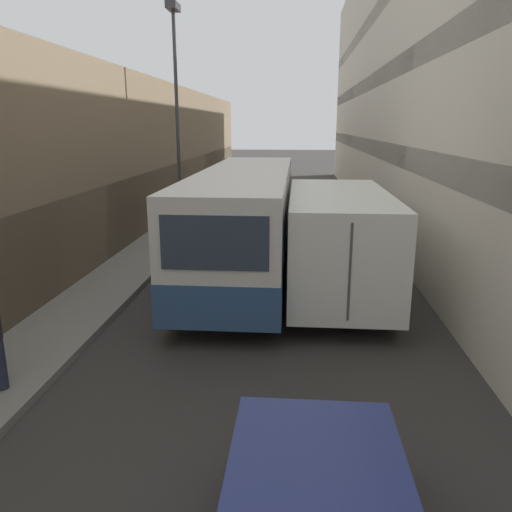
{
  "coord_description": "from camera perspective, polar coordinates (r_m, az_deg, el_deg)",
  "views": [
    {
      "loc": [
        0.67,
        0.47,
        4.22
      ],
      "look_at": [
        -0.14,
        10.4,
        1.6
      ],
      "focal_mm": 35.0,
      "sensor_mm": 36.0,
      "label": 1
    }
  ],
  "objects": [
    {
      "name": "ground_plane",
      "position": [
        15.14,
        1.94,
        -1.44
      ],
      "size": [
        150.0,
        150.0,
        0.0
      ],
      "primitive_type": "plane",
      "color": "#33302D"
    },
    {
      "name": "bus",
      "position": [
        14.69,
        -1.15,
        4.4
      ],
      "size": [
        2.47,
        11.36,
        2.97
      ],
      "color": "silver",
      "rests_on": "ground_plane"
    },
    {
      "name": "building_right_apartment",
      "position": [
        15.35,
        23.19,
        22.11
      ],
      "size": [
        2.4,
        60.0,
        13.01
      ],
      "color": "beige",
      "rests_on": "ground_plane"
    },
    {
      "name": "sidewalk_left",
      "position": [
        15.89,
        -13.55,
        -0.79
      ],
      "size": [
        1.8,
        60.0,
        0.15
      ],
      "color": "gray",
      "rests_on": "ground_plane"
    },
    {
      "name": "box_truck",
      "position": [
        13.35,
        8.99,
        2.71
      ],
      "size": [
        2.35,
        8.18,
        2.66
      ],
      "color": "silver",
      "rests_on": "ground_plane"
    },
    {
      "name": "street_lamp",
      "position": [
        18.57,
        -9.14,
        18.79
      ],
      "size": [
        0.36,
        0.8,
        8.04
      ],
      "color": "#38383D",
      "rests_on": "sidewalk_left"
    },
    {
      "name": "building_left_shopfront",
      "position": [
        16.15,
        -20.96,
        8.64
      ],
      "size": [
        2.4,
        60.0,
        6.1
      ],
      "color": "#847056",
      "rests_on": "ground_plane"
    }
  ]
}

